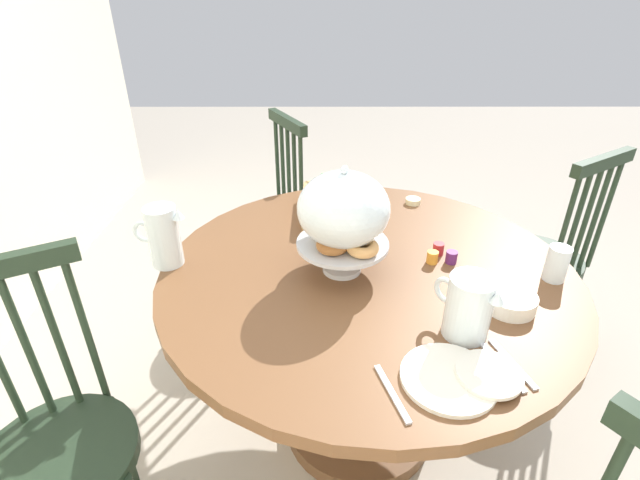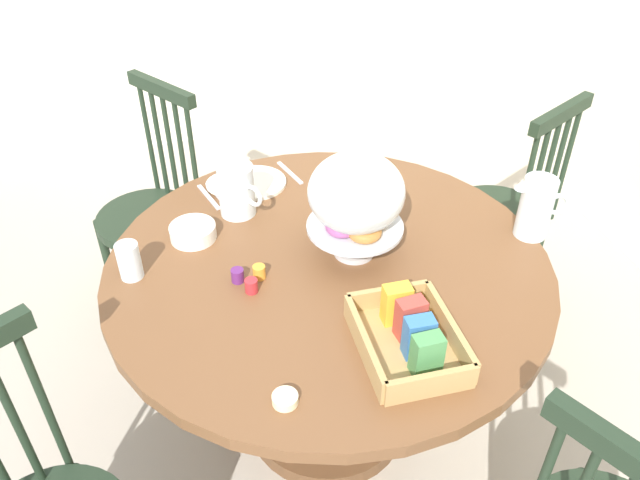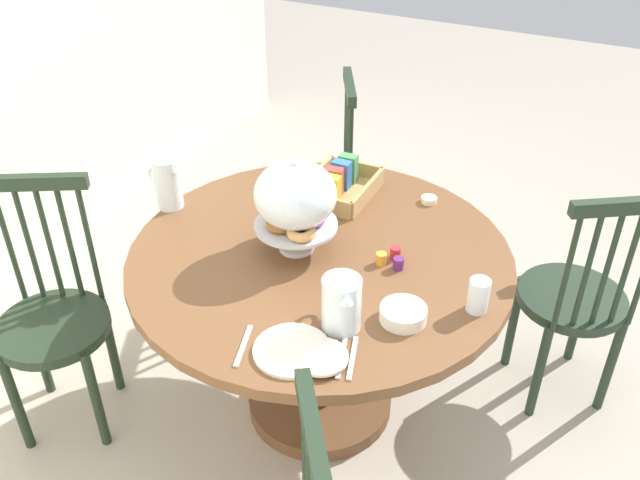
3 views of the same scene
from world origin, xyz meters
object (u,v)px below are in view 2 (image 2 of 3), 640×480
Objects in this scene: windsor_chair_by_cabinet at (502,217)px; china_plate_small at (228,184)px; dining_table at (328,308)px; pastry_stand_with_dome at (356,197)px; windsor_chair_facing_door at (153,216)px; cereal_basket at (409,336)px; cereal_bowl at (193,232)px; orange_juice_pitcher at (237,192)px; butter_dish at (285,399)px; drinking_glass at (129,261)px; milk_pitcher at (535,210)px; china_plate_large at (254,183)px.

china_plate_small is (-0.03, -1.07, 0.30)m from windsor_chair_by_cabinet.
dining_table is 3.78× the size of pastry_stand_with_dome.
windsor_chair_facing_door reaches higher than cereal_basket.
windsor_chair_by_cabinet is 6.96× the size of cereal_bowl.
cereal_bowl is at bearing -28.16° from china_plate_small.
pastry_stand_with_dome is at bearing 45.60° from orange_juice_pitcher.
pastry_stand_with_dome is at bearing 37.75° from windsor_chair_facing_door.
cereal_bowl is 0.69m from butter_dish.
butter_dish is (0.49, -0.31, -0.19)m from pastry_stand_with_dome.
butter_dish is at bearing -25.43° from dining_table.
cereal_bowl is (0.26, -0.14, 0.01)m from china_plate_small.
windsor_chair_facing_door is at bearing 177.38° from drinking_glass.
dining_table is at bearing 35.29° from orange_juice_pitcher.
orange_juice_pitcher is at bearing -111.52° from milk_pitcher.
windsor_chair_by_cabinet reaches higher than orange_juice_pitcher.
dining_table is at bearing 33.30° from windsor_chair_facing_door.
china_plate_small is at bearing -119.71° from milk_pitcher.
orange_juice_pitcher is 1.15× the size of china_plate_small.
dining_table is 21.66× the size of butter_dish.
windsor_chair_by_cabinet is 1.16m from cereal_basket.
butter_dish is (0.45, -0.86, -0.08)m from milk_pitcher.
milk_pitcher is at bearing 60.29° from china_plate_small.
windsor_chair_by_cabinet reaches higher than dining_table.
orange_juice_pitcher reaches higher than butter_dish.
dining_table is 0.46m from cereal_basket.
china_plate_large is at bearing 49.45° from windsor_chair_facing_door.
pastry_stand_with_dome reaches higher than windsor_chair_facing_door.
pastry_stand_with_dome is (-0.01, 0.08, 0.39)m from dining_table.
china_plate_small is at bearing -145.28° from pastry_stand_with_dome.
milk_pitcher reaches higher than cereal_bowl.
windsor_chair_facing_door is at bearing -125.40° from milk_pitcher.
milk_pitcher is at bearing 117.44° from butter_dish.
pastry_stand_with_dome is 2.00× the size of orange_juice_pitcher.
dining_table is at bearing 61.21° from cereal_bowl.
orange_juice_pitcher reaches higher than cereal_bowl.
orange_juice_pitcher is at bearing 179.53° from butter_dish.
cereal_basket is at bearing 15.97° from china_plate_large.
milk_pitcher is at bearing 87.53° from dining_table.
drinking_glass reaches higher than cereal_bowl.
china_plate_large is at bearing 134.39° from drinking_glass.
china_plate_large is at bearing 138.92° from cereal_bowl.
dining_table is 11.81× the size of drinking_glass.
dining_table is at bearing 16.81° from china_plate_large.
pastry_stand_with_dome is (0.78, 0.60, 0.48)m from windsor_chair_facing_door.
orange_juice_pitcher is at bearing 4.66° from china_plate_small.
dining_table is at bearing 83.41° from drinking_glass.
cereal_basket reaches higher than butter_dish.
drinking_glass is at bearing -96.59° from dining_table.
milk_pitcher is 3.26× the size of butter_dish.
orange_juice_pitcher is at bearing 126.06° from drinking_glass.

